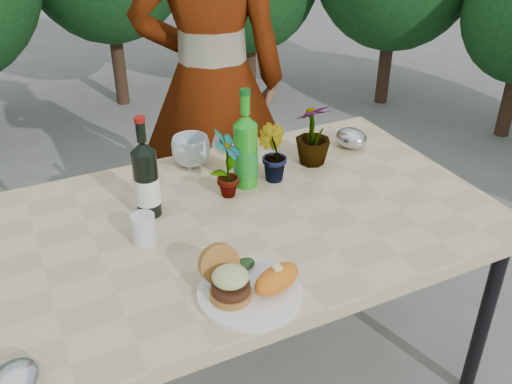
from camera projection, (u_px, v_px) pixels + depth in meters
name	position (u px, v px, depth m)	size (l,w,h in m)	color
ground	(247.00, 376.00, 2.22)	(80.00, 80.00, 0.00)	slate
patio_table	(245.00, 230.00, 1.87)	(1.60, 1.00, 0.75)	#D1BA8B
dinner_plate	(250.00, 293.00, 1.50)	(0.28, 0.28, 0.01)	white
burger_stack	(228.00, 279.00, 1.47)	(0.11, 0.16, 0.11)	#B7722D
sweet_potato	(277.00, 279.00, 1.49)	(0.15, 0.08, 0.06)	orange
grilled_veg	(241.00, 265.00, 1.57)	(0.08, 0.05, 0.03)	olive
wine_bottle	(146.00, 180.00, 1.78)	(0.08, 0.08, 0.34)	black
sparkling_water	(246.00, 151.00, 1.94)	(0.09, 0.09, 0.35)	#1E931A
plastic_cup	(144.00, 229.00, 1.68)	(0.07, 0.07, 0.10)	silver
seedling_left	(228.00, 165.00, 1.88)	(0.13, 0.09, 0.24)	#27541D
seedling_mid	(272.00, 154.00, 1.99)	(0.11, 0.09, 0.20)	#1F541C
seedling_right	(313.00, 134.00, 2.09)	(0.13, 0.13, 0.24)	#275F20
blue_bowl	(191.00, 151.00, 2.11)	(0.14, 0.14, 0.11)	silver
foil_packet_left	(15.00, 382.00, 1.21)	(0.13, 0.11, 0.08)	silver
foil_packet_right	(351.00, 138.00, 2.24)	(0.13, 0.11, 0.08)	#BBBDC2
person	(212.00, 83.00, 2.45)	(0.66, 0.43, 1.80)	#8D5646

